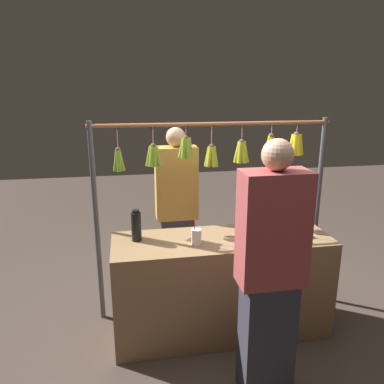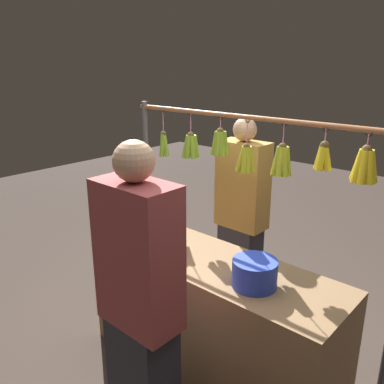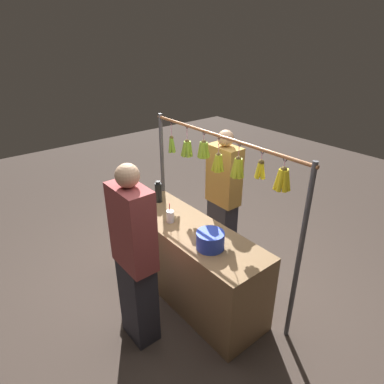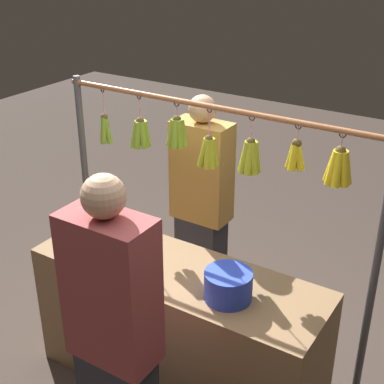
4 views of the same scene
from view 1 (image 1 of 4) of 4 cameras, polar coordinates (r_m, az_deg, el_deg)
The scene contains 8 objects.
ground_plane at distance 3.45m, azimuth 4.28°, elevation -19.91°, with size 12.00×12.00×0.00m, color #463A32.
market_counter at distance 3.23m, azimuth 4.43°, elevation -13.85°, with size 1.75×0.58×0.84m, color olive.
display_rack at distance 3.24m, azimuth 3.66°, elevation 3.16°, with size 2.05×0.15×1.75m.
water_bottle at distance 2.98m, azimuth -8.42°, elevation -5.10°, with size 0.08×0.08×0.25m.
blue_bucket at distance 3.06m, azimuth 11.67°, elevation -5.52°, with size 0.25×0.25×0.16m, color blue.
drink_cup at distance 2.89m, azimuth 0.65°, elevation -6.79°, with size 0.08×0.08×0.20m.
vendor_person at distance 3.65m, azimuth -2.35°, elevation -3.38°, with size 0.39×0.21×1.65m.
customer_person at distance 2.47m, azimuth 11.69°, elevation -12.54°, with size 0.41×0.22×1.72m.
Camera 1 is at (0.73, 2.71, 2.01)m, focal length 35.32 mm.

